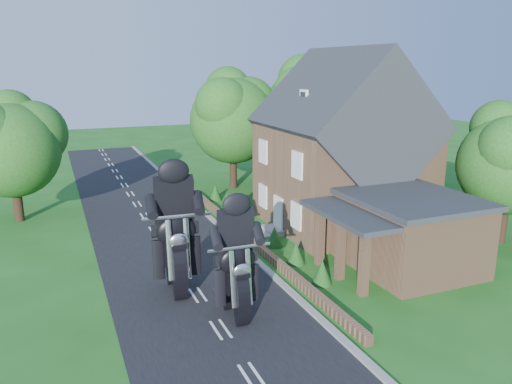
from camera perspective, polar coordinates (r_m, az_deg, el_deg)
name	(u,v)px	position (r m, az deg, el deg)	size (l,w,h in m)	color
ground	(198,295)	(21.18, -6.69, -11.64)	(120.00, 120.00, 0.00)	#1A5718
road	(198,295)	(21.18, -6.69, -11.61)	(7.00, 80.00, 0.02)	black
kerb	(278,280)	(22.30, 2.50, -10.00)	(0.30, 80.00, 0.12)	gray
garden_wall	(250,239)	(26.75, -0.75, -5.43)	(0.30, 22.00, 0.40)	#866044
house	(342,152)	(29.30, 9.85, 4.49)	(9.54, 8.64, 10.24)	#866044
annex	(407,231)	(24.21, 16.89, -4.30)	(7.05, 5.94, 3.44)	#866044
tree_house_right	(401,128)	(34.84, 16.28, 7.08)	(6.51, 6.00, 8.40)	black
tree_behind_house	(314,105)	(39.61, 6.68, 9.87)	(7.81, 7.20, 10.08)	black
tree_behind_left	(237,113)	(38.04, -2.13, 9.02)	(6.94, 6.40, 9.16)	black
tree_far_road	(18,141)	(32.86, -25.59, 5.23)	(6.08, 5.60, 7.84)	black
shrub_a	(322,272)	(22.00, 7.58, -9.07)	(0.90, 0.90, 1.10)	#133D13
shrub_b	(296,253)	(24.02, 4.60, -6.93)	(0.90, 0.90, 1.10)	#133D13
shrub_c	(274,237)	(26.13, 2.11, -5.11)	(0.90, 0.90, 1.10)	#133D13
shrub_d	(241,211)	(30.53, -1.78, -2.22)	(0.90, 0.90, 1.10)	#133D13
shrub_e	(227,201)	(32.79, -3.32, -1.07)	(0.90, 0.90, 1.10)	#133D13
shrub_f	(215,193)	(35.09, -4.66, -0.06)	(0.90, 0.90, 1.10)	#133D13
motorcycle_lead	(236,300)	(19.06, -2.30, -12.20)	(0.40, 1.57, 1.46)	black
motorcycle_follow	(177,273)	(21.23, -9.01, -9.13)	(0.46, 1.83, 1.71)	black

